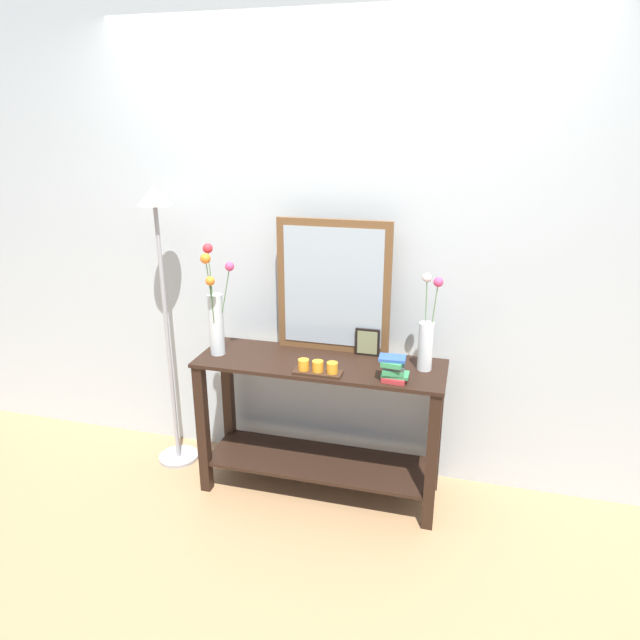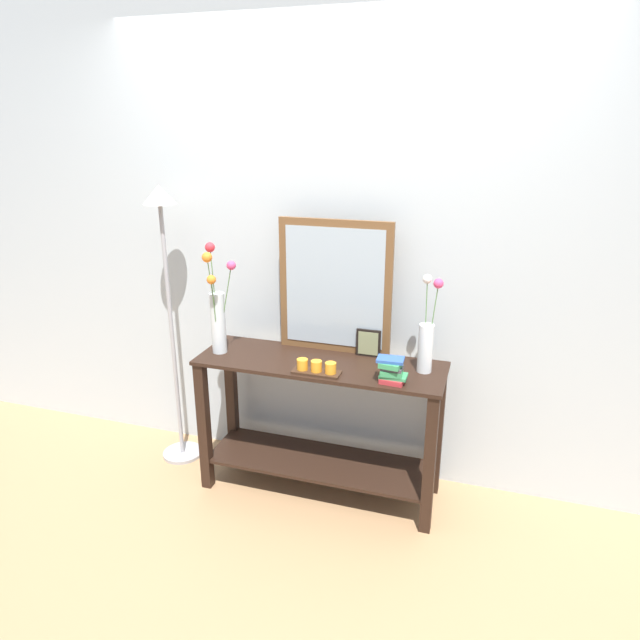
# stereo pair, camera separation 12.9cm
# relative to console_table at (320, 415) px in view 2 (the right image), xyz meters

# --- Properties ---
(ground_plane) EXTENTS (7.00, 6.00, 0.02)m
(ground_plane) POSITION_rel_console_table_xyz_m (0.00, 0.00, -0.48)
(ground_plane) COLOR #A87F56
(wall_back) EXTENTS (6.40, 0.08, 2.70)m
(wall_back) POSITION_rel_console_table_xyz_m (0.00, 0.33, 0.88)
(wall_back) COLOR #B2BCC1
(wall_back) RESTS_ON ground
(console_table) EXTENTS (1.31, 0.42, 0.78)m
(console_table) POSITION_rel_console_table_xyz_m (0.00, 0.00, 0.00)
(console_table) COLOR black
(console_table) RESTS_ON ground
(mirror_leaning) EXTENTS (0.62, 0.03, 0.72)m
(mirror_leaning) POSITION_rel_console_table_xyz_m (0.03, 0.18, 0.67)
(mirror_leaning) COLOR brown
(mirror_leaning) RESTS_ON console_table
(tall_vase_left) EXTENTS (0.17, 0.15, 0.60)m
(tall_vase_left) POSITION_rel_console_table_xyz_m (-0.56, -0.04, 0.55)
(tall_vase_left) COLOR silver
(tall_vase_left) RESTS_ON console_table
(vase_right) EXTENTS (0.11, 0.11, 0.49)m
(vase_right) POSITION_rel_console_table_xyz_m (0.54, 0.05, 0.48)
(vase_right) COLOR silver
(vase_right) RESTS_ON console_table
(candle_tray) EXTENTS (0.24, 0.09, 0.07)m
(candle_tray) POSITION_rel_console_table_xyz_m (0.03, -0.14, 0.34)
(candle_tray) COLOR #382316
(candle_tray) RESTS_ON console_table
(picture_frame_small) EXTENTS (0.13, 0.01, 0.15)m
(picture_frame_small) POSITION_rel_console_table_xyz_m (0.22, 0.15, 0.39)
(picture_frame_small) COLOR black
(picture_frame_small) RESTS_ON console_table
(book_stack) EXTENTS (0.15, 0.11, 0.12)m
(book_stack) POSITION_rel_console_table_xyz_m (0.40, -0.13, 0.38)
(book_stack) COLOR #C63338
(book_stack) RESTS_ON console_table
(floor_lamp) EXTENTS (0.24, 0.24, 1.65)m
(floor_lamp) POSITION_rel_console_table_xyz_m (-0.93, 0.07, 0.65)
(floor_lamp) COLOR #9E9EA3
(floor_lamp) RESTS_ON ground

